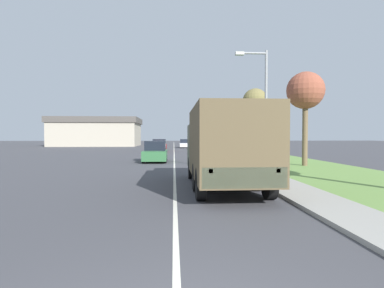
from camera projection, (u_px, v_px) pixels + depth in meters
The scene contains 12 objects.
ground_plane at pixel (174, 151), 42.46m from camera, with size 180.00×180.00×0.00m, color #424247.
lane_centre_stripe at pixel (174, 151), 42.46m from camera, with size 0.12×120.00×0.00m.
sidewalk_right at pixel (206, 150), 42.73m from camera, with size 1.80×120.00×0.12m.
grass_strip_right at pixel (236, 151), 43.00m from camera, with size 7.00×120.00×0.02m.
military_truck at pixel (224, 145), 12.00m from camera, with size 2.59×7.47×3.16m.
car_nearest_ahead at pixel (155, 153), 24.35m from camera, with size 1.87×4.07×1.69m.
car_second_ahead at pixel (159, 146), 40.57m from camera, with size 1.93×4.81×1.68m.
car_third_ahead at pixel (185, 144), 53.59m from camera, with size 1.94×4.41×1.54m.
lamp_post at pixel (262, 100), 15.50m from camera, with size 1.69×0.24×6.40m.
tree_mid_right at pixel (305, 92), 20.89m from camera, with size 2.59×2.59×6.56m.
tree_far_right at pixel (255, 102), 32.64m from camera, with size 2.72×2.72×7.27m.
building_distant at pixel (97, 132), 63.40m from camera, with size 17.82×11.76×5.92m.
Camera 1 is at (-0.04, -2.49, 2.10)m, focal length 28.00 mm.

